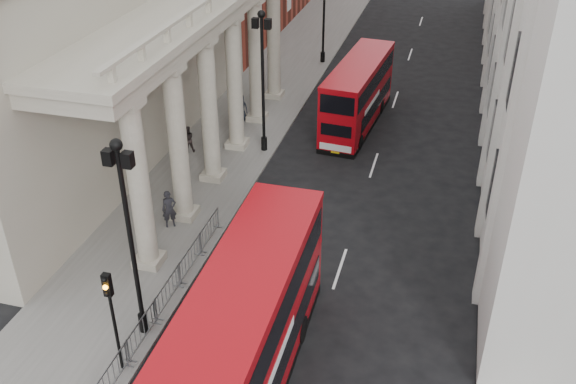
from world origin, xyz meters
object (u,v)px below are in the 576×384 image
object	(u,v)px
pedestrian_a	(169,209)
lamp_post_mid	(263,73)
lamp_post_south	(129,229)
traffic_light	(111,305)
pedestrian_b	(188,139)
lamp_post_north	(324,2)
bus_far	(358,93)
bus_near	(246,331)
pedestrian_c	(241,108)

from	to	relation	value
pedestrian_a	lamp_post_mid	bearing A→B (deg)	44.58
lamp_post_south	traffic_light	bearing A→B (deg)	-87.16
pedestrian_b	pedestrian_a	bearing A→B (deg)	73.51
lamp_post_north	bus_far	world-z (taller)	lamp_post_north
lamp_post_mid	lamp_post_north	bearing A→B (deg)	90.00
lamp_post_north	bus_near	world-z (taller)	lamp_post_north
lamp_post_north	pedestrian_c	distance (m)	13.21
lamp_post_south	pedestrian_a	xyz separation A→B (m)	(-2.01, 7.01, -3.83)
bus_far	pedestrian_c	distance (m)	7.57
lamp_post_south	bus_far	xyz separation A→B (m)	(4.65, 21.22, -2.73)
lamp_post_mid	lamp_post_south	bearing A→B (deg)	-90.00
lamp_post_south	bus_near	xyz separation A→B (m)	(4.77, -1.48, -2.33)
pedestrian_b	pedestrian_c	bearing A→B (deg)	-140.26
lamp_post_mid	bus_near	world-z (taller)	lamp_post_mid
bus_near	bus_far	world-z (taller)	bus_near
lamp_post_south	traffic_light	distance (m)	2.71
lamp_post_south	lamp_post_mid	size ratio (longest dim) A/B	1.00
bus_near	bus_far	xyz separation A→B (m)	(-0.12, 22.70, -0.40)
lamp_post_north	bus_far	bearing A→B (deg)	-66.67
pedestrian_a	pedestrian_b	size ratio (longest dim) A/B	1.17
bus_near	pedestrian_c	bearing A→B (deg)	108.92
bus_near	bus_far	distance (m)	22.70
traffic_light	pedestrian_b	bearing A→B (deg)	104.74
lamp_post_south	pedestrian_c	distance (m)	20.24
lamp_post_south	pedestrian_a	world-z (taller)	lamp_post_south
pedestrian_a	bus_far	bearing A→B (deg)	32.10
lamp_post_mid	pedestrian_a	distance (m)	9.98
traffic_light	pedestrian_b	size ratio (longest dim) A/B	2.62
pedestrian_c	pedestrian_b	bearing A→B (deg)	-111.78
traffic_light	pedestrian_a	bearing A→B (deg)	103.19
lamp_post_north	lamp_post_south	bearing A→B (deg)	-90.00
traffic_light	pedestrian_a	world-z (taller)	traffic_light
bus_near	pedestrian_b	distance (m)	18.46
bus_near	pedestrian_b	size ratio (longest dim) A/B	6.98
lamp_post_mid	bus_near	bearing A→B (deg)	-74.73
lamp_post_mid	bus_near	xyz separation A→B (m)	(4.77, -17.48, -2.33)
pedestrian_a	pedestrian_c	xyz separation A→B (m)	(-0.65, 12.66, -0.09)
pedestrian_a	pedestrian_b	world-z (taller)	pedestrian_a
lamp_post_mid	bus_far	bearing A→B (deg)	48.33
lamp_post_south	pedestrian_a	size ratio (longest dim) A/B	4.33
bus_far	pedestrian_a	distance (m)	15.74
pedestrian_a	pedestrian_c	size ratio (longest dim) A/B	1.11
lamp_post_mid	lamp_post_north	distance (m)	16.00
lamp_post_mid	pedestrian_b	world-z (taller)	lamp_post_mid
bus_far	pedestrian_a	xyz separation A→B (m)	(-6.66, -14.21, -1.11)
lamp_post_mid	bus_far	distance (m)	7.50
lamp_post_north	bus_near	distance (m)	33.90
pedestrian_c	pedestrian_a	bearing A→B (deg)	-91.63
traffic_light	lamp_post_south	bearing A→B (deg)	92.84
traffic_light	pedestrian_c	world-z (taller)	traffic_light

